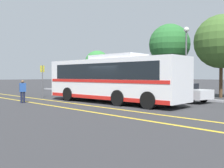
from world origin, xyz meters
TOP-DOWN VIEW (x-y plane):
  - ground_plane at (0.00, 0.00)m, footprint 220.00×220.00m
  - lane_strip_0 at (-0.40, -1.92)m, footprint 30.74×0.20m
  - lane_strip_1 at (-0.40, -3.67)m, footprint 30.74×0.20m
  - curb_strip at (-0.40, 6.11)m, footprint 38.74×0.36m
  - transit_bus at (-0.38, 0.28)m, footprint 11.18×3.21m
  - parked_car_0 at (-9.98, 3.97)m, footprint 4.87×2.15m
  - parked_car_1 at (-2.85, 4.16)m, footprint 4.97×2.16m
  - parked_car_2 at (2.55, 4.33)m, footprint 4.29×2.06m
  - pedestrian_0 at (-4.61, -4.22)m, footprint 0.33×0.47m
  - bus_stop_sign at (-7.64, -1.03)m, footprint 0.07×0.40m
  - street_lamp at (1.07, 7.53)m, footprint 0.44×0.44m
  - tree_1 at (-2.28, 10.04)m, footprint 4.07×4.07m
  - tree_2 at (-10.78, 7.85)m, footprint 2.98×2.98m
  - tree_3 at (3.01, 9.90)m, footprint 4.55×4.55m

SIDE VIEW (x-z plane):
  - ground_plane at x=0.00m, z-range 0.00..0.00m
  - lane_strip_0 at x=-0.40m, z-range 0.00..0.01m
  - lane_strip_1 at x=-0.40m, z-range 0.00..0.01m
  - curb_strip at x=-0.40m, z-range 0.00..0.15m
  - parked_car_2 at x=2.55m, z-range 0.03..1.36m
  - parked_car_1 at x=-2.85m, z-range 0.01..1.52m
  - parked_car_0 at x=-9.98m, z-range 0.01..1.54m
  - pedestrian_0 at x=-4.61m, z-range 0.10..1.67m
  - transit_bus at x=-0.38m, z-range 0.06..3.35m
  - bus_stop_sign at x=-7.64m, z-range 0.35..3.14m
  - tree_2 at x=-10.78m, z-range 0.91..5.73m
  - street_lamp at x=1.07m, z-range 1.08..7.04m
  - tree_3 at x=3.01m, z-range 1.24..8.29m
  - tree_1 at x=-2.28m, z-range 1.47..8.50m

